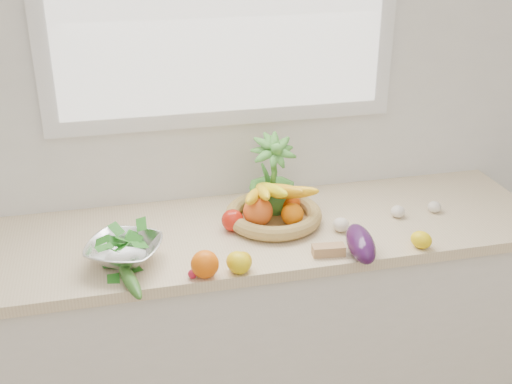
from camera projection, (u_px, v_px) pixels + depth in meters
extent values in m
cube|color=white|center=(223.00, 84.00, 2.36)|extent=(4.50, 0.02, 2.70)
cube|color=silver|center=(242.00, 336.00, 2.48)|extent=(2.20, 0.58, 0.86)
cube|color=beige|center=(241.00, 234.00, 2.29)|extent=(2.24, 0.62, 0.04)
sphere|color=#F26107|center=(205.00, 264.00, 1.98)|extent=(0.09, 0.09, 0.09)
ellipsoid|color=yellow|center=(238.00, 263.00, 2.01)|extent=(0.10, 0.11, 0.07)
ellipsoid|color=#E8B30C|center=(242.00, 262.00, 2.02)|extent=(0.10, 0.10, 0.06)
ellipsoid|color=yellow|center=(421.00, 240.00, 2.16)|extent=(0.09, 0.09, 0.06)
sphere|color=red|center=(233.00, 220.00, 2.26)|extent=(0.09, 0.09, 0.08)
cube|color=tan|center=(328.00, 250.00, 2.12)|extent=(0.11, 0.06, 0.03)
ellipsoid|color=silver|center=(434.00, 207.00, 2.40)|extent=(0.05, 0.05, 0.04)
ellipsoid|color=white|center=(398.00, 211.00, 2.37)|extent=(0.06, 0.06, 0.04)
ellipsoid|color=silver|center=(341.00, 225.00, 2.26)|extent=(0.07, 0.07, 0.05)
ellipsoid|color=#33103D|center=(361.00, 243.00, 2.10)|extent=(0.12, 0.24, 0.09)
ellipsoid|color=#194F17|center=(130.00, 280.00, 1.95)|extent=(0.09, 0.23, 0.04)
sphere|color=#B4162F|center=(193.00, 274.00, 1.99)|extent=(0.04, 0.04, 0.03)
imported|color=#469134|center=(272.00, 177.00, 2.36)|extent=(0.20, 0.20, 0.31)
cylinder|color=#AA754B|center=(273.00, 221.00, 2.33)|extent=(0.36, 0.36, 0.01)
torus|color=tan|center=(273.00, 214.00, 2.32)|extent=(0.42, 0.42, 0.05)
sphere|color=orange|center=(258.00, 211.00, 2.27)|extent=(0.13, 0.13, 0.11)
sphere|color=orange|center=(292.00, 214.00, 2.28)|extent=(0.10, 0.10, 0.08)
sphere|color=#D64606|center=(290.00, 202.00, 2.37)|extent=(0.09, 0.09, 0.08)
ellipsoid|color=black|center=(266.00, 198.00, 2.37)|extent=(0.10, 0.10, 0.11)
ellipsoid|color=yellow|center=(254.00, 196.00, 2.26)|extent=(0.14, 0.23, 0.10)
ellipsoid|color=yellow|center=(263.00, 192.00, 2.27)|extent=(0.06, 0.24, 0.10)
ellipsoid|color=yellow|center=(272.00, 190.00, 2.27)|extent=(0.09, 0.24, 0.10)
ellipsoid|color=#EBA213|center=(280.00, 190.00, 2.28)|extent=(0.16, 0.22, 0.10)
ellipsoid|color=yellow|center=(289.00, 193.00, 2.29)|extent=(0.21, 0.18, 0.10)
cylinder|color=silver|center=(125.00, 261.00, 2.07)|extent=(0.12, 0.12, 0.02)
imported|color=white|center=(124.00, 251.00, 2.05)|extent=(0.31, 0.31, 0.06)
ellipsoid|color=#1B681A|center=(123.00, 240.00, 2.04)|extent=(0.23, 0.23, 0.07)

